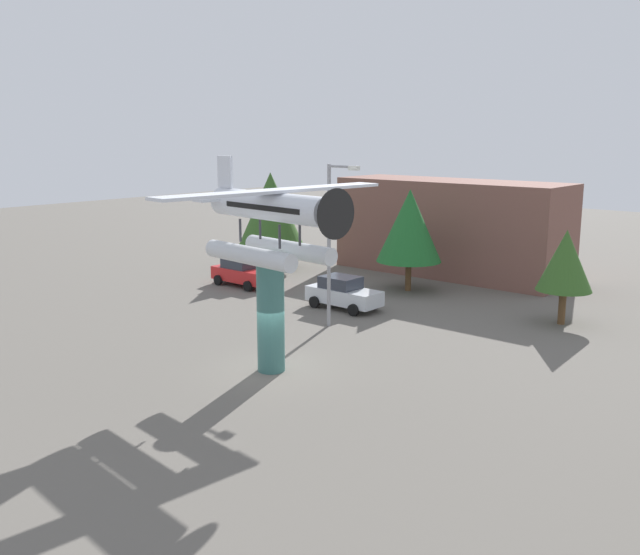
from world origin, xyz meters
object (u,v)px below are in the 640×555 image
object	(u,v)px
car_mid_silver	(343,293)
storefront_building	(451,228)
display_pedestal	(271,317)
tree_center_back	(565,261)
floatplane_monument	(271,219)
streetlight_primary	(332,234)
tree_west	(271,208)
car_near_red	(243,272)
tree_east	(410,226)

from	to	relation	value
car_mid_silver	storefront_building	distance (m)	12.44
storefront_building	display_pedestal	bearing A→B (deg)	-77.75
tree_center_back	car_mid_silver	bearing A→B (deg)	-155.59
floatplane_monument	streetlight_primary	xyz separation A→B (m)	(-2.47, 6.62, -1.53)
tree_west	streetlight_primary	bearing A→B (deg)	-34.31
tree_center_back	storefront_building	bearing A→B (deg)	145.16
storefront_building	streetlight_primary	bearing A→B (deg)	-81.01
car_near_red	storefront_building	world-z (taller)	storefront_building
display_pedestal	tree_west	world-z (taller)	tree_west
display_pedestal	tree_west	xyz separation A→B (m)	(-15.10, 15.31, 2.03)
display_pedestal	tree_east	size ratio (longest dim) A/B	0.73
car_near_red	tree_west	world-z (taller)	tree_west
display_pedestal	tree_west	distance (m)	21.60
display_pedestal	floatplane_monument	world-z (taller)	floatplane_monument
streetlight_primary	storefront_building	world-z (taller)	streetlight_primary
tree_west	tree_east	xyz separation A→B (m)	(11.10, 0.52, -0.30)
car_near_red	tree_center_back	world-z (taller)	tree_center_back
car_mid_silver	tree_west	xyz separation A→B (m)	(-10.92, 5.53, 3.38)
floatplane_monument	tree_west	distance (m)	21.69
streetlight_primary	storefront_building	bearing A→B (deg)	98.99
streetlight_primary	display_pedestal	bearing A→B (deg)	-70.49
floatplane_monument	tree_east	distance (m)	16.52
tree_east	tree_west	bearing A→B (deg)	-177.34
streetlight_primary	floatplane_monument	bearing A→B (deg)	-69.53
streetlight_primary	tree_east	xyz separation A→B (m)	(-1.65, 9.22, -0.65)
tree_east	storefront_building	bearing A→B (deg)	97.24
car_near_red	storefront_building	xyz separation A→B (m)	(7.81, 11.79, 2.28)
streetlight_primary	tree_center_back	world-z (taller)	streetlight_primary
car_near_red	tree_east	world-z (taller)	tree_east
car_mid_silver	floatplane_monument	bearing A→B (deg)	-66.26
storefront_building	tree_west	xyz separation A→B (m)	(-10.32, -6.69, 1.11)
car_mid_silver	streetlight_primary	distance (m)	5.23
floatplane_monument	tree_center_back	world-z (taller)	floatplane_monument
tree_east	tree_center_back	xyz separation A→B (m)	(10.08, -1.39, -0.74)
car_mid_silver	tree_center_back	xyz separation A→B (m)	(10.26, 4.66, 2.34)
storefront_building	floatplane_monument	bearing A→B (deg)	-77.43
display_pedestal	floatplane_monument	distance (m)	3.91
streetlight_primary	tree_center_back	size ratio (longest dim) A/B	1.67
floatplane_monument	storefront_building	distance (m)	22.75
streetlight_primary	storefront_building	distance (m)	15.65
car_near_red	car_mid_silver	size ratio (longest dim) A/B	1.00
floatplane_monument	tree_west	world-z (taller)	floatplane_monument
storefront_building	tree_center_back	bearing A→B (deg)	-34.84
tree_center_back	car_near_red	bearing A→B (deg)	-167.23
tree_west	tree_east	distance (m)	11.12
floatplane_monument	tree_east	xyz separation A→B (m)	(-4.12, 15.84, -2.18)
car_mid_silver	storefront_building	world-z (taller)	storefront_building
display_pedestal	streetlight_primary	bearing A→B (deg)	109.51
display_pedestal	streetlight_primary	world-z (taller)	streetlight_primary
storefront_building	tree_center_back	size ratio (longest dim) A/B	3.28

